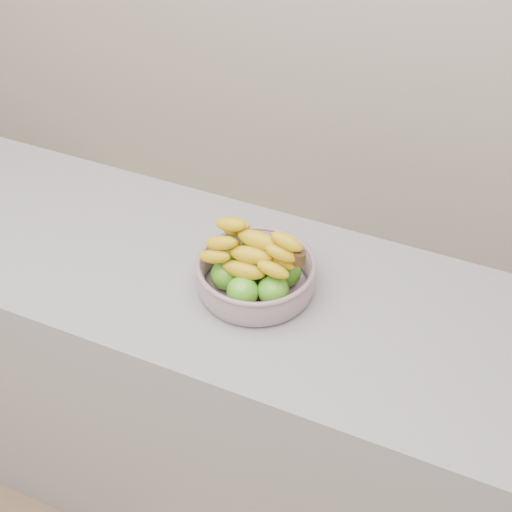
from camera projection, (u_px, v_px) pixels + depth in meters
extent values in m
cube|color=gray|center=(178.00, 379.00, 2.05)|extent=(2.00, 0.60, 0.90)
cylinder|color=#95A6B3|center=(256.00, 287.00, 1.67)|extent=(0.24, 0.24, 0.01)
torus|color=#95A6B3|center=(256.00, 264.00, 1.63)|extent=(0.28, 0.28, 0.01)
sphere|color=#328917|center=(243.00, 292.00, 1.60)|extent=(0.07, 0.07, 0.07)
sphere|color=#328917|center=(273.00, 290.00, 1.60)|extent=(0.07, 0.07, 0.07)
sphere|color=#328917|center=(286.00, 272.00, 1.65)|extent=(0.07, 0.07, 0.07)
sphere|color=#328917|center=(269.00, 256.00, 1.69)|extent=(0.07, 0.07, 0.07)
sphere|color=#328917|center=(240.00, 257.00, 1.69)|extent=(0.07, 0.07, 0.07)
sphere|color=#328917|center=(226.00, 275.00, 1.64)|extent=(0.07, 0.07, 0.07)
ellipsoid|color=yellow|center=(244.00, 270.00, 1.59)|extent=(0.18, 0.06, 0.04)
ellipsoid|color=yellow|center=(252.00, 258.00, 1.62)|extent=(0.18, 0.05, 0.04)
ellipsoid|color=yellow|center=(261.00, 247.00, 1.65)|extent=(0.18, 0.07, 0.04)
ellipsoid|color=yellow|center=(251.00, 255.00, 1.58)|extent=(0.18, 0.07, 0.04)
ellipsoid|color=yellow|center=(261.00, 243.00, 1.61)|extent=(0.18, 0.08, 0.04)
ellipsoid|color=yellow|center=(258.00, 240.00, 1.58)|extent=(0.18, 0.05, 0.04)
cylinder|color=#3D2813|center=(300.00, 258.00, 1.55)|extent=(0.03, 0.03, 0.03)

